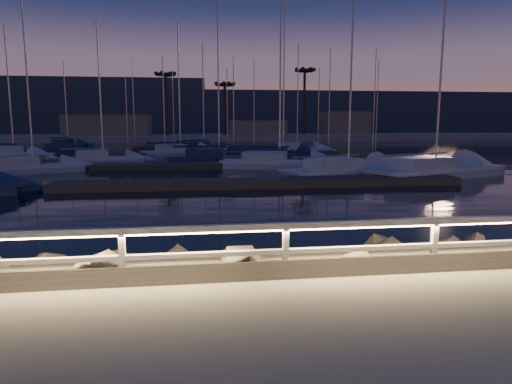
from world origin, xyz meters
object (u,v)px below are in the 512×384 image
Objects in this scene: sailboat_h at (432,170)px; sailboat_j at (179,152)px; sailboat_i at (12,154)px; sailboat_d at (345,170)px; sailboat_g at (216,158)px; sailboat_c at (276,162)px; guard_rail at (383,234)px; sailboat_k at (295,148)px; sailboat_f at (31,167)px; sailboat_m at (67,144)px; sailboat_e at (101,159)px; sailboat_l at (281,157)px; sailboat_n at (203,148)px.

sailboat_h reaches higher than sailboat_j.
sailboat_j reaches higher than sailboat_i.
sailboat_d is 1.05× the size of sailboat_g.
sailboat_g is 8.84m from sailboat_j.
sailboat_c reaches higher than sailboat_g.
sailboat_g is at bearing 93.28° from guard_rail.
sailboat_i is at bearing 126.53° from sailboat_d.
sailboat_j is (-5.07, 38.01, -0.94)m from guard_rail.
sailboat_h is at bearing -69.88° from sailboat_k.
sailboat_c reaches higher than sailboat_f.
sailboat_k is at bearing -0.26° from sailboat_m.
sailboat_h is at bearing -43.14° from sailboat_e.
sailboat_l is at bearing -21.31° from sailboat_m.
sailboat_i is at bearing 90.47° from sailboat_f.
sailboat_g is (12.87, 5.37, 0.04)m from sailboat_f.
sailboat_g is at bearing 149.69° from sailboat_c.
sailboat_f is (-17.07, -0.58, -0.05)m from sailboat_c.
sailboat_j is at bearing 117.19° from sailboat_l.
sailboat_l is at bearing 18.53° from sailboat_g.
sailboat_l is (9.00, -7.31, -0.03)m from sailboat_j.
sailboat_l reaches higher than guard_rail.
guard_rail is 3.96× the size of sailboat_m.
sailboat_i reaches higher than guard_rail.
sailboat_l is 15.42m from sailboat_n.
sailboat_k is at bearing -32.13° from sailboat_n.
sailboat_f is 0.95× the size of sailboat_i.
sailboat_j is (-10.99, 18.43, -0.00)m from sailboat_d.
sailboat_f is (-20.51, 4.89, -0.04)m from sailboat_d.
sailboat_e is 1.04× the size of sailboat_m.
sailboat_h is (11.23, 18.54, -0.90)m from guard_rail.
guard_rail is 3.82× the size of sailboat_e.
sailboat_d is at bearing -43.52° from sailboat_g.
sailboat_c is 6.45m from sailboat_d.
sailboat_l is (-3.91, -11.72, 0.02)m from sailboat_k.
sailboat_l reaches higher than sailboat_j.
sailboat_c is 0.97× the size of sailboat_d.
sailboat_k is at bearing 14.32° from sailboat_f.
sailboat_m is (0.02, 18.64, -0.02)m from sailboat_i.
guard_rail is 58.63m from sailboat_m.
sailboat_f is at bearing 146.04° from sailboat_d.
sailboat_i is 1.02× the size of sailboat_k.
sailboat_d is at bearing -103.62° from sailboat_l.
sailboat_g is 1.21× the size of sailboat_k.
sailboat_f is 28.73m from sailboat_k.
guard_rail is 3.63× the size of sailboat_i.
sailboat_e is 9.67m from sailboat_j.
sailboat_n is at bearing 93.25° from guard_rail.
sailboat_c reaches higher than sailboat_m.
guard_rail is 3.04× the size of sailboat_g.
sailboat_n is (-8.46, 25.11, -0.02)m from sailboat_d.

